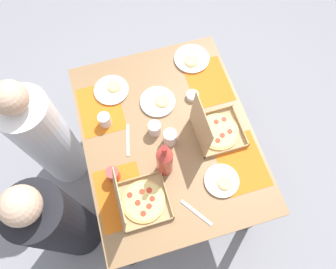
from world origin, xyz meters
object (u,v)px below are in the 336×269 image
diner_left_seat (60,223)px  soda_bottle (165,161)px  pizza_box_center (215,130)px  plate_far_left (158,102)px  pizza_box_edge_far (138,201)px  plate_middle (112,90)px  cup_clear_left (155,128)px  cup_red (105,120)px  condiment_bowl (192,96)px  cup_clear_right (170,138)px  plate_far_right (222,181)px  cup_dark (113,174)px  diner_right_seat (48,139)px  plate_near_right (192,59)px

diner_left_seat → soda_bottle: bearing=-82.6°
pizza_box_center → plate_far_left: 0.41m
pizza_box_edge_far → plate_middle: bearing=-0.6°
cup_clear_left → cup_red: bearing=63.3°
pizza_box_edge_far → soda_bottle: size_ratio=0.95×
condiment_bowl → soda_bottle: bearing=143.6°
plate_far_left → pizza_box_center: bearing=-139.0°
plate_middle → cup_clear_right: cup_clear_right is taller
soda_bottle → diner_left_seat: diner_left_seat is taller
plate_far_right → cup_clear_right: size_ratio=1.88×
cup_clear_right → cup_dark: (-0.12, 0.37, -0.01)m
pizza_box_center → diner_right_seat: (0.36, 1.04, -0.27)m
cup_clear_left → condiment_bowl: size_ratio=1.14×
plate_far_left → diner_left_seat: 0.96m
condiment_bowl → plate_far_left: bearing=83.7°
pizza_box_center → diner_right_seat: 1.13m
pizza_box_center → cup_dark: 0.64m
condiment_bowl → diner_left_seat: bearing=116.6°
plate_far_left → soda_bottle: bearing=169.3°
diner_left_seat → cup_dark: bearing=-73.1°
plate_far_left → cup_red: size_ratio=2.54×
condiment_bowl → diner_right_seat: (0.08, 0.99, -0.24)m
diner_left_seat → condiment_bowl: bearing=-63.4°
pizza_box_edge_far → plate_far_left: size_ratio=1.37×
cup_clear_left → plate_near_right: bearing=-40.6°
soda_bottle → cup_clear_left: bearing=-1.5°
cup_clear_right → cup_clear_left: 0.11m
plate_middle → cup_red: (-0.22, 0.08, 0.03)m
diner_left_seat → diner_right_seat: bearing=-0.0°
plate_middle → plate_far_left: 0.31m
plate_far_right → cup_clear_left: size_ratio=2.25×
plate_far_left → diner_left_seat: (-0.52, 0.77, -0.23)m
soda_bottle → cup_clear_left: size_ratio=3.67×
pizza_box_edge_far → plate_far_right: (-0.01, -0.48, -0.04)m
diner_left_seat → cup_red: bearing=-42.0°
cup_dark → diner_right_seat: size_ratio=0.08×
plate_middle → diner_right_seat: bearing=102.3°
plate_far_right → diner_right_seat: (0.66, 0.98, -0.23)m
soda_bottle → pizza_box_center: bearing=-69.8°
plate_far_right → cup_dark: (0.20, 0.58, 0.04)m
pizza_box_center → cup_dark: (-0.10, 0.64, -0.00)m
cup_clear_left → cup_dark: bearing=125.2°
diner_right_seat → diner_left_seat: bearing=180.0°
pizza_box_center → plate_near_right: bearing=-4.1°
plate_near_right → cup_clear_left: cup_clear_left is taller
plate_near_right → plate_middle: bearing=98.6°
plate_far_left → plate_middle: bearing=57.7°
plate_near_right → cup_clear_right: cup_clear_right is taller
soda_bottle → plate_middle: bearing=17.1°
diner_right_seat → plate_far_left: bearing=-94.3°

